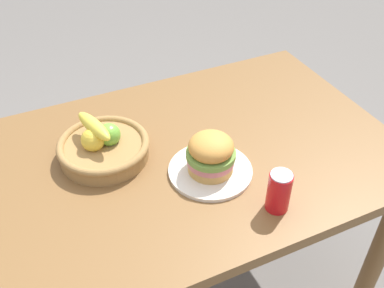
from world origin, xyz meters
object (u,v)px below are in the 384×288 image
object	(u,v)px
plate	(210,171)
soda_can	(279,191)
sandwich	(211,154)
fruit_basket	(103,146)

from	to	relation	value
plate	soda_can	size ratio (longest dim) A/B	2.05
plate	sandwich	size ratio (longest dim) A/B	1.73
plate	soda_can	distance (m)	0.24
sandwich	soda_can	world-z (taller)	sandwich
sandwich	fruit_basket	bearing A→B (deg)	142.62
soda_can	plate	bearing A→B (deg)	116.63
plate	sandwich	distance (m)	0.07
plate	sandwich	bearing A→B (deg)	0.00
sandwich	fruit_basket	world-z (taller)	sandwich
plate	fruit_basket	distance (m)	0.35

